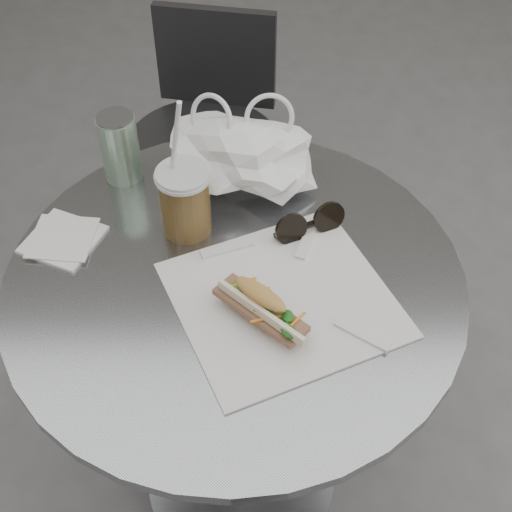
{
  "coord_description": "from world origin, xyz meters",
  "views": [
    {
      "loc": [
        0.03,
        -0.57,
        1.62
      ],
      "look_at": [
        0.04,
        0.2,
        0.79
      ],
      "focal_mm": 50.0,
      "sensor_mm": 36.0,
      "label": 1
    }
  ],
  "objects_px": {
    "sunglasses": "(309,224)",
    "drink_can": "(120,147)",
    "iced_coffee": "(185,200)",
    "cafe_table": "(238,370)",
    "chair_far": "(209,175)",
    "banh_mi": "(260,306)"
  },
  "relations": [
    {
      "from": "cafe_table",
      "to": "banh_mi",
      "type": "xyz_separation_m",
      "value": [
        0.04,
        -0.09,
        0.31
      ]
    },
    {
      "from": "iced_coffee",
      "to": "drink_can",
      "type": "xyz_separation_m",
      "value": [
        -0.13,
        0.14,
        0.0
      ]
    },
    {
      "from": "iced_coffee",
      "to": "chair_far",
      "type": "bearing_deg",
      "value": 90.39
    },
    {
      "from": "cafe_table",
      "to": "chair_far",
      "type": "xyz_separation_m",
      "value": [
        -0.09,
        0.72,
        -0.13
      ]
    },
    {
      "from": "iced_coffee",
      "to": "drink_can",
      "type": "distance_m",
      "value": 0.19
    },
    {
      "from": "banh_mi",
      "to": "cafe_table",
      "type": "bearing_deg",
      "value": 156.77
    },
    {
      "from": "cafe_table",
      "to": "drink_can",
      "type": "bearing_deg",
      "value": 129.52
    },
    {
      "from": "sunglasses",
      "to": "drink_can",
      "type": "distance_m",
      "value": 0.37
    },
    {
      "from": "drink_can",
      "to": "sunglasses",
      "type": "bearing_deg",
      "value": -24.92
    },
    {
      "from": "sunglasses",
      "to": "drink_can",
      "type": "height_order",
      "value": "drink_can"
    },
    {
      "from": "chair_far",
      "to": "banh_mi",
      "type": "relative_size",
      "value": 3.9
    },
    {
      "from": "iced_coffee",
      "to": "drink_can",
      "type": "relative_size",
      "value": 2.03
    },
    {
      "from": "cafe_table",
      "to": "drink_can",
      "type": "distance_m",
      "value": 0.47
    },
    {
      "from": "chair_far",
      "to": "banh_mi",
      "type": "xyz_separation_m",
      "value": [
        0.13,
        -0.81,
        0.44
      ]
    },
    {
      "from": "iced_coffee",
      "to": "sunglasses",
      "type": "bearing_deg",
      "value": -4.45
    },
    {
      "from": "cafe_table",
      "to": "banh_mi",
      "type": "distance_m",
      "value": 0.32
    },
    {
      "from": "cafe_table",
      "to": "banh_mi",
      "type": "relative_size",
      "value": 3.94
    },
    {
      "from": "banh_mi",
      "to": "sunglasses",
      "type": "xyz_separation_m",
      "value": [
        0.09,
        0.19,
        -0.01
      ]
    },
    {
      "from": "chair_far",
      "to": "banh_mi",
      "type": "bearing_deg",
      "value": 109.29
    },
    {
      "from": "cafe_table",
      "to": "drink_can",
      "type": "xyz_separation_m",
      "value": [
        -0.21,
        0.25,
        0.34
      ]
    },
    {
      "from": "chair_far",
      "to": "drink_can",
      "type": "relative_size",
      "value": 5.62
    },
    {
      "from": "cafe_table",
      "to": "drink_can",
      "type": "height_order",
      "value": "drink_can"
    }
  ]
}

